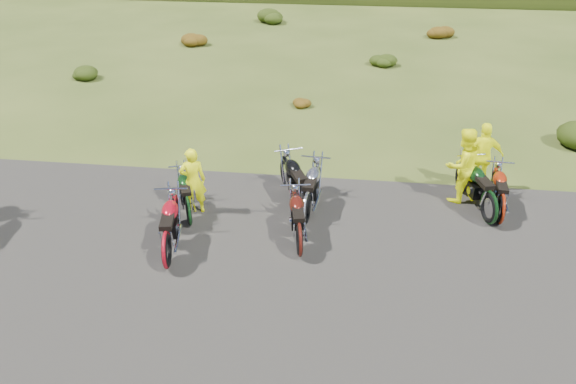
# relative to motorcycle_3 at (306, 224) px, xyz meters

# --- Properties ---
(ground) EXTENTS (300.00, 300.00, 0.00)m
(ground) POSITION_rel_motorcycle_3_xyz_m (-0.55, -1.75, 0.00)
(ground) COLOR #324316
(ground) RESTS_ON ground
(gravel_pad) EXTENTS (20.00, 12.00, 0.04)m
(gravel_pad) POSITION_rel_motorcycle_3_xyz_m (-0.55, -3.75, 0.00)
(gravel_pad) COLOR black
(gravel_pad) RESTS_ON ground
(shrub_1) EXTENTS (1.03, 1.03, 0.61)m
(shrub_1) POSITION_rel_motorcycle_3_xyz_m (-9.65, 9.55, 0.31)
(shrub_1) COLOR black
(shrub_1) RESTS_ON ground
(shrub_2) EXTENTS (1.30, 1.30, 0.77)m
(shrub_2) POSITION_rel_motorcycle_3_xyz_m (-6.75, 14.85, 0.38)
(shrub_2) COLOR #69370D
(shrub_2) RESTS_ON ground
(shrub_3) EXTENTS (1.56, 1.56, 0.92)m
(shrub_3) POSITION_rel_motorcycle_3_xyz_m (-3.85, 20.15, 0.46)
(shrub_3) COLOR black
(shrub_3) RESTS_ON ground
(shrub_4) EXTENTS (0.77, 0.77, 0.45)m
(shrub_4) POSITION_rel_motorcycle_3_xyz_m (-0.95, 7.45, 0.23)
(shrub_4) COLOR #69370D
(shrub_4) RESTS_ON ground
(shrub_5) EXTENTS (1.03, 1.03, 0.61)m
(shrub_5) POSITION_rel_motorcycle_3_xyz_m (1.95, 12.75, 0.31)
(shrub_5) COLOR black
(shrub_5) RESTS_ON ground
(shrub_6) EXTENTS (1.30, 1.30, 0.77)m
(shrub_6) POSITION_rel_motorcycle_3_xyz_m (4.85, 18.05, 0.38)
(shrub_6) COLOR #69370D
(shrub_6) RESTS_ON ground
(motorcycle_1) EXTENTS (1.10, 2.26, 1.13)m
(motorcycle_1) POSITION_rel_motorcycle_3_xyz_m (-2.58, -1.95, 0.00)
(motorcycle_1) COLOR maroon
(motorcycle_1) RESTS_ON ground
(motorcycle_2) EXTENTS (1.29, 1.98, 0.99)m
(motorcycle_2) POSITION_rel_motorcycle_3_xyz_m (-2.59, -0.36, 0.00)
(motorcycle_2) COLOR black
(motorcycle_2) RESTS_ON ground
(motorcycle_3) EXTENTS (0.89, 2.19, 1.12)m
(motorcycle_3) POSITION_rel_motorcycle_3_xyz_m (0.00, 0.00, 0.00)
(motorcycle_3) COLOR #A6A7AB
(motorcycle_3) RESTS_ON ground
(motorcycle_4) EXTENTS (1.04, 2.10, 1.05)m
(motorcycle_4) POSITION_rel_motorcycle_3_xyz_m (-0.02, -1.23, 0.00)
(motorcycle_4) COLOR #43110B
(motorcycle_4) RESTS_ON ground
(motorcycle_5) EXTENTS (1.54, 2.29, 1.15)m
(motorcycle_5) POSITION_rel_motorcycle_3_xyz_m (-0.10, 0.35, 0.00)
(motorcycle_5) COLOR black
(motorcycle_5) RESTS_ON ground
(motorcycle_6) EXTENTS (0.80, 2.00, 1.02)m
(motorcycle_6) POSITION_rel_motorcycle_3_xyz_m (4.30, 0.56, 0.00)
(motorcycle_6) COLOR maroon
(motorcycle_6) RESTS_ON ground
(motorcycle_7) EXTENTS (1.27, 2.30, 1.15)m
(motorcycle_7) POSITION_rel_motorcycle_3_xyz_m (4.03, 0.53, 0.00)
(motorcycle_7) COLOR black
(motorcycle_7) RESTS_ON ground
(person_middle) EXTENTS (0.67, 0.55, 1.60)m
(person_middle) POSITION_rel_motorcycle_3_xyz_m (-2.61, 0.19, 0.80)
(person_middle) COLOR #F6FB0D
(person_middle) RESTS_ON ground
(person_right_a) EXTENTS (1.12, 1.04, 1.83)m
(person_right_a) POSITION_rel_motorcycle_3_xyz_m (3.51, 1.52, 0.92)
(person_right_a) COLOR #F6FB0D
(person_right_a) RESTS_ON ground
(person_right_b) EXTENTS (1.05, 0.52, 1.72)m
(person_right_b) POSITION_rel_motorcycle_3_xyz_m (4.09, 2.18, 0.86)
(person_right_b) COLOR #F6FB0D
(person_right_b) RESTS_ON ground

